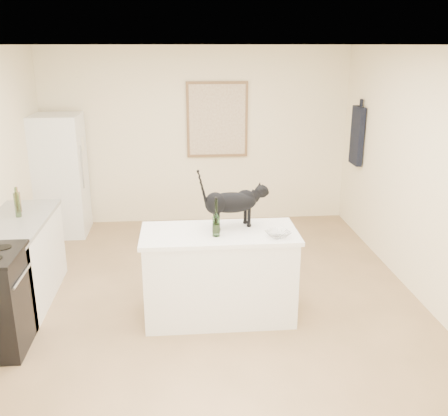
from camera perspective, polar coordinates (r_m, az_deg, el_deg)
floor at (r=5.38m, az=-1.76°, el=-10.96°), size 5.50×5.50×0.00m
ceiling at (r=4.71m, az=-2.08°, el=17.93°), size 5.50×5.50×0.00m
wall_back at (r=7.57m, az=-3.06°, el=8.05°), size 4.50×0.00×4.50m
wall_front at (r=2.36m, az=1.91°, el=-15.55°), size 4.50×0.00×4.50m
wall_right at (r=5.48m, az=22.32°, el=2.86°), size 0.00×5.50×5.50m
island_base at (r=5.01m, az=-0.52°, el=-7.71°), size 1.44×0.67×0.86m
island_top at (r=4.84m, az=-0.54°, el=-2.90°), size 1.50×0.70×0.04m
left_cabinets at (r=5.72m, az=-22.01°, el=-5.76°), size 0.60×1.40×0.86m
left_countertop at (r=5.56m, az=-22.54°, el=-1.50°), size 0.62×1.44×0.04m
fridge at (r=7.47m, az=-18.05°, el=3.51°), size 0.68×0.68×1.70m
artwork_frame at (r=7.52m, az=-0.77°, el=9.93°), size 0.90×0.03×1.10m
artwork_canvas at (r=7.50m, az=-0.76°, el=9.91°), size 0.82×0.00×1.02m
hanging_garment at (r=7.28m, az=14.80°, el=7.88°), size 0.08×0.34×0.80m
black_cat at (r=4.88m, az=0.79°, el=0.32°), size 0.67×0.35×0.45m
wine_bottle at (r=4.66m, az=-0.89°, el=-1.28°), size 0.09×0.09×0.33m
glass_bowl at (r=4.71m, az=6.11°, el=-2.96°), size 0.29×0.29×0.05m
fridge_paper at (r=7.34m, az=-15.67°, el=6.97°), size 0.01×0.15×0.19m
counter_bottle_cluster at (r=5.69m, az=-22.25°, el=0.44°), size 0.10×0.22×0.26m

